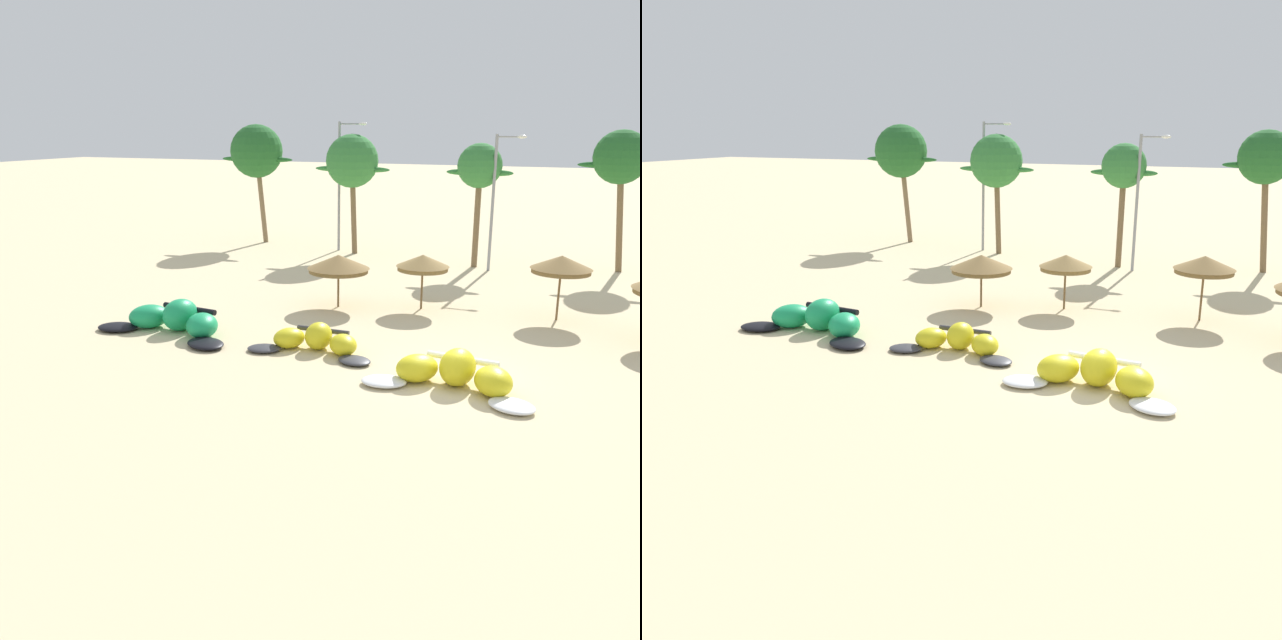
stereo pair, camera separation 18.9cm
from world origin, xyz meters
The scene contains 13 objects.
ground_plane centered at (0.00, 0.00, 0.00)m, with size 260.00×260.00×0.00m, color beige.
kite_far_left centered at (-12.25, 1.09, 0.52)m, with size 6.82×3.52×1.37m.
kite_left centered at (-5.71, 1.08, 0.41)m, with size 5.36×2.44×1.08m.
kite_left_of_center centered at (0.13, -0.72, 0.49)m, with size 6.19×3.17×1.28m.
beach_umbrella_near_van centered at (-7.39, 7.77, 2.14)m, with size 3.02×3.02×2.56m.
beach_umbrella_middle centered at (-3.55, 8.97, 2.26)m, with size 2.52×2.52×2.64m.
beach_umbrella_near_palms centered at (2.63, 9.44, 2.57)m, with size 2.70×2.70×2.96m.
palm_leftmost centered at (-20.02, 23.51, 6.62)m, with size 5.78×3.85×8.61m.
palm_left centered at (-11.86, 21.66, 6.15)m, with size 5.29×3.53×7.99m.
palm_left_of_gap centered at (-3.13, 20.15, 6.05)m, with size 4.02×2.68×7.52m.
palm_center_left centered at (4.65, 22.03, 6.64)m, with size 4.70×3.13×8.32m.
lamppost_west centered at (-12.88, 22.37, 4.94)m, with size 2.03×0.24×8.76m.
lamppost_west_center centered at (-1.95, 19.36, 4.55)m, with size 1.76×0.24×8.05m.
Camera 1 is at (4.37, -22.46, 8.57)m, focal length 38.57 mm.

